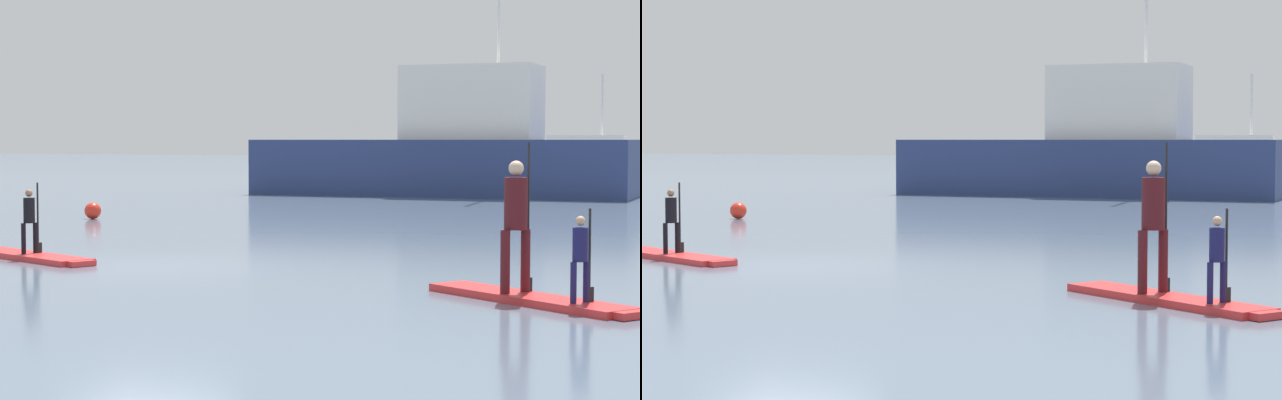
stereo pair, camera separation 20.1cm
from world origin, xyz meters
TOP-DOWN VIEW (x-y plane):
  - ground_plane at (0.00, 0.00)m, footprint 240.00×240.00m
  - paddleboard_near at (-2.50, 0.18)m, footprint 3.42×1.87m
  - paddler_child_solo at (-2.49, 0.19)m, footprint 0.26×0.37m
  - paddleboard_far at (6.83, -1.75)m, footprint 3.16×2.31m
  - paddler_adult at (6.57, -1.58)m, footprint 0.42×0.47m
  - paddler_child_front at (7.53, -2.19)m, footprint 0.27×0.33m
  - fishing_boat_white_large at (-2.54, 25.13)m, footprint 14.07×4.28m
  - fishing_boat_green_midground at (-1.08, 41.18)m, footprint 8.31×2.46m
  - mooring_buoy_near at (-7.40, 9.27)m, footprint 0.44×0.44m

SIDE VIEW (x-z plane):
  - ground_plane at x=0.00m, z-range 0.00..0.00m
  - paddleboard_near at x=-2.50m, z-range 0.00..0.10m
  - paddleboard_far at x=6.83m, z-range 0.00..0.10m
  - mooring_buoy_near at x=-7.40m, z-range 0.00..0.44m
  - paddler_child_front at x=7.53m, z-range 0.12..1.27m
  - paddler_child_solo at x=-2.49m, z-range 0.11..1.35m
  - fishing_boat_green_midground at x=-1.08m, z-range -1.75..3.52m
  - paddler_adult at x=6.57m, z-range 0.11..2.07m
  - fishing_boat_white_large at x=-2.54m, z-range -5.33..8.55m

